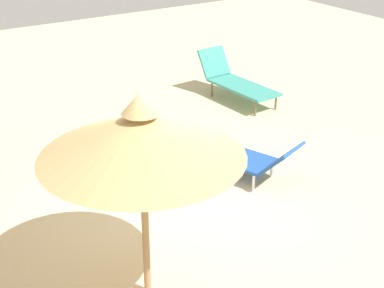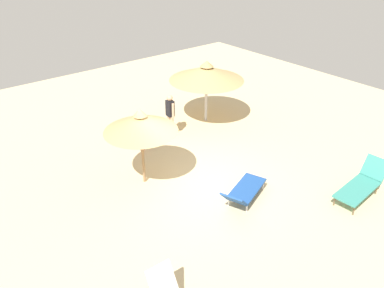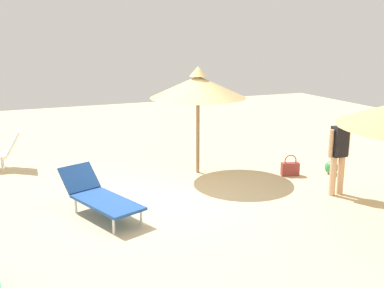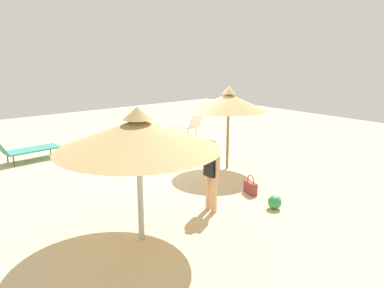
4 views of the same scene
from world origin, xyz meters
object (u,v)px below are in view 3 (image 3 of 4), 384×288
at_px(parasol_umbrella_center, 198,87).
at_px(handbag, 290,168).
at_px(lounge_chair_near_right, 99,195).
at_px(beach_ball, 331,167).
at_px(person_standing_back, 339,150).

height_order(parasol_umbrella_center, handbag, parasol_umbrella_center).
relative_size(lounge_chair_near_right, beach_ball, 6.35).
xyz_separation_m(lounge_chair_near_right, handbag, (4.42, 0.59, -0.19)).
distance_m(handbag, beach_ball, 0.98).
bearing_deg(lounge_chair_near_right, person_standing_back, -10.11).
relative_size(person_standing_back, handbag, 3.30).
distance_m(parasol_umbrella_center, person_standing_back, 3.28).
distance_m(lounge_chair_near_right, beach_ball, 5.38).
height_order(parasol_umbrella_center, beach_ball, parasol_umbrella_center).
relative_size(parasol_umbrella_center, person_standing_back, 1.52).
relative_size(parasol_umbrella_center, beach_ball, 7.91).
distance_m(lounge_chair_near_right, handbag, 4.47).
xyz_separation_m(parasol_umbrella_center, handbag, (1.83, -1.02, -1.81)).
relative_size(lounge_chair_near_right, person_standing_back, 1.22).
bearing_deg(person_standing_back, beach_ball, 53.87).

